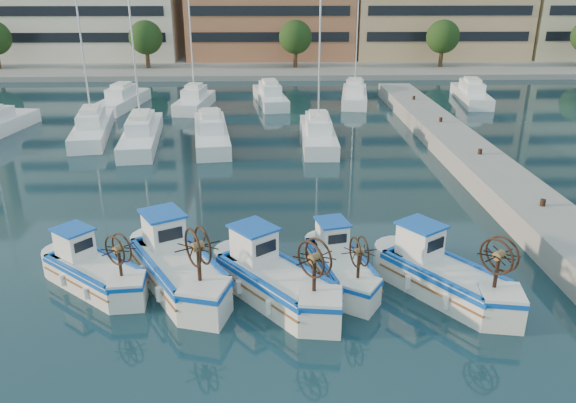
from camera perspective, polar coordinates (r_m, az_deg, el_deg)
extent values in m
plane|color=#1B3F47|center=(19.87, -4.31, -10.58)|extent=(300.00, 300.00, 0.00)
cube|color=gray|center=(29.32, 22.63, -0.02)|extent=(3.00, 60.00, 1.20)
cube|color=gray|center=(84.45, -2.46, 14.53)|extent=(180.00, 40.00, 0.60)
cylinder|color=#3F2B19|center=(72.46, -14.05, 13.73)|extent=(0.50, 0.50, 3.00)
sphere|color=#224117|center=(72.17, -14.25, 15.85)|extent=(4.00, 4.00, 4.00)
cylinder|color=#3F2B19|center=(70.96, 0.75, 14.20)|extent=(0.50, 0.50, 3.00)
sphere|color=#224117|center=(70.67, 0.76, 16.37)|extent=(4.00, 4.00, 4.00)
cylinder|color=#3F2B19|center=(73.95, 15.25, 13.77)|extent=(0.50, 0.50, 3.00)
sphere|color=#224117|center=(73.67, 15.46, 15.85)|extent=(4.00, 4.00, 4.00)
cube|color=white|center=(43.27, -19.22, 6.91)|extent=(3.84, 9.99, 1.00)
cylinder|color=silver|center=(42.33, -20.14, 14.11)|extent=(0.12, 0.12, 11.00)
cube|color=white|center=(40.49, -14.63, 6.47)|extent=(3.32, 10.48, 1.00)
cylinder|color=silver|center=(39.49, -15.39, 14.18)|extent=(0.12, 0.12, 11.00)
cube|color=white|center=(39.97, -7.81, 6.77)|extent=(3.50, 10.29, 1.00)
cube|color=white|center=(39.20, 3.06, 6.65)|extent=(2.36, 8.92, 1.00)
cylinder|color=silver|center=(38.16, 3.23, 14.66)|extent=(0.12, 0.12, 11.00)
cube|color=white|center=(52.79, -16.42, 9.69)|extent=(3.37, 8.64, 1.00)
cube|color=white|center=(50.91, -9.45, 9.86)|extent=(3.04, 7.41, 1.00)
cylinder|color=silver|center=(50.11, -9.84, 16.02)|extent=(0.12, 0.12, 11.00)
cube|color=white|center=(52.42, -1.83, 10.47)|extent=(3.40, 9.09, 1.00)
cube|color=white|center=(53.38, 6.76, 10.53)|extent=(3.42, 8.80, 1.00)
cylinder|color=silver|center=(52.63, 7.03, 16.42)|extent=(0.12, 0.12, 11.00)
cube|color=white|center=(56.01, 18.08, 10.15)|extent=(3.33, 9.39, 1.00)
cube|color=silver|center=(21.86, -18.98, -7.14)|extent=(4.05, 3.78, 0.97)
cube|color=#0D49B0|center=(21.69, -19.10, -6.28)|extent=(4.17, 3.89, 0.15)
cube|color=blue|center=(21.72, -19.08, -6.42)|extent=(3.51, 3.25, 0.06)
cube|color=white|center=(22.30, -20.87, -3.96)|extent=(1.58, 1.55, 1.02)
cube|color=#0D49B0|center=(22.08, -21.06, -2.66)|extent=(1.77, 1.75, 0.07)
cylinder|color=#331E14|center=(20.13, -16.69, -6.12)|extent=(0.11, 0.11, 1.07)
cylinder|color=brown|center=(19.88, -16.87, -4.65)|extent=(0.39, 0.39, 0.26)
torus|color=#331E14|center=(19.81, -17.19, -4.78)|extent=(0.87, 0.75, 1.08)
torus|color=#331E14|center=(19.95, -16.54, -4.52)|extent=(0.87, 0.75, 1.08)
cube|color=silver|center=(20.99, -11.00, -7.19)|extent=(4.11, 5.13, 1.19)
cube|color=#0D49B0|center=(20.78, -11.08, -6.10)|extent=(4.23, 5.28, 0.18)
cube|color=blue|center=(20.81, -11.07, -6.28)|extent=(3.49, 4.50, 0.07)
cube|color=white|center=(21.61, -12.51, -2.85)|extent=(1.81, 1.89, 1.24)
cube|color=#0D49B0|center=(21.35, -12.66, -1.19)|extent=(2.04, 2.12, 0.09)
cylinder|color=#331E14|center=(18.72, -9.02, -6.45)|extent=(0.14, 0.14, 1.31)
cylinder|color=brown|center=(18.40, -9.15, -4.53)|extent=(0.47, 0.45, 0.32)
torus|color=#331E14|center=(18.35, -9.64, -4.64)|extent=(0.72, 1.19, 1.32)
torus|color=#331E14|center=(18.46, -8.66, -4.41)|extent=(0.72, 1.19, 1.32)
cube|color=silver|center=(19.92, -1.17, -8.53)|extent=(4.30, 4.73, 1.13)
cube|color=#0D49B0|center=(19.71, -1.18, -7.46)|extent=(4.43, 4.87, 0.17)
cube|color=blue|center=(19.74, -1.18, -7.63)|extent=(3.69, 4.11, 0.06)
cube|color=white|center=(20.28, -3.48, -4.31)|extent=(1.79, 1.82, 1.18)
cube|color=#0D49B0|center=(20.01, -3.52, -2.65)|extent=(2.01, 2.05, 0.09)
cylinder|color=#331E14|center=(18.06, 2.68, -7.63)|extent=(0.13, 0.13, 1.24)
cylinder|color=brown|center=(17.75, 2.71, -5.75)|extent=(0.46, 0.45, 0.30)
torus|color=#331E14|center=(17.65, 2.33, -5.91)|extent=(0.83, 1.03, 1.25)
torus|color=#331E14|center=(17.85, 3.10, -5.60)|extent=(0.83, 1.03, 1.25)
cube|color=silver|center=(21.17, 5.40, -6.96)|extent=(2.46, 4.07, 0.95)
cube|color=#0D49B0|center=(21.00, 5.43, -6.09)|extent=(2.53, 4.19, 0.14)
cube|color=blue|center=(21.03, 5.43, -6.23)|extent=(2.02, 3.62, 0.05)
cube|color=white|center=(21.65, 4.50, -3.38)|extent=(1.24, 1.37, 0.99)
cube|color=#0D49B0|center=(21.42, 4.54, -2.07)|extent=(1.40, 1.54, 0.07)
cylinder|color=#331E14|center=(19.37, 7.16, -6.56)|extent=(0.11, 0.11, 1.05)
cylinder|color=brown|center=(19.12, 7.24, -5.07)|extent=(0.34, 0.31, 0.25)
torus|color=#331E14|center=(19.07, 6.86, -5.13)|extent=(0.30, 1.04, 1.06)
torus|color=#331E14|center=(19.17, 7.62, -5.02)|extent=(0.30, 1.04, 1.06)
cube|color=silver|center=(20.94, 15.67, -7.84)|extent=(4.11, 4.70, 1.11)
cube|color=#0D49B0|center=(20.74, 15.78, -6.82)|extent=(4.23, 4.85, 0.17)
cube|color=blue|center=(20.77, 15.76, -6.99)|extent=(3.51, 4.10, 0.06)
cube|color=white|center=(21.11, 13.28, -3.89)|extent=(1.74, 1.79, 1.16)
cube|color=#0D49B0|center=(20.85, 13.43, -2.32)|extent=(1.96, 2.01, 0.08)
cylinder|color=#331E14|center=(19.49, 20.40, -6.85)|extent=(0.13, 0.13, 1.22)
cylinder|color=brown|center=(19.21, 20.65, -5.13)|extent=(0.45, 0.44, 0.29)
torus|color=#331E14|center=(19.08, 20.39, -5.27)|extent=(0.77, 1.05, 1.23)
torus|color=#331E14|center=(19.33, 20.91, -5.00)|extent=(0.77, 1.05, 1.23)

